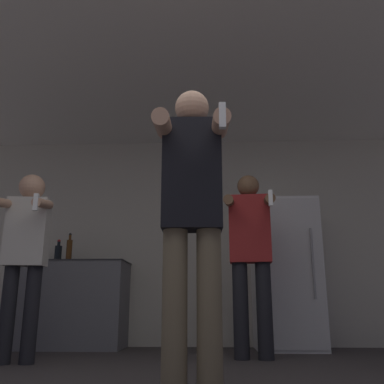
{
  "coord_description": "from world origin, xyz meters",
  "views": [
    {
      "loc": [
        0.23,
        -1.88,
        0.46
      ],
      "look_at": [
        0.13,
        0.52,
        1.1
      ],
      "focal_mm": 40.0,
      "sensor_mm": 36.0,
      "label": 1
    }
  ],
  "objects_px": {
    "bottle_green_wine": "(69,250)",
    "person_man_side": "(26,247)",
    "bottle_clear_vodka": "(33,251)",
    "bottle_dark_rum": "(58,253)",
    "refrigerator": "(285,274)",
    "person_spectator_back": "(250,250)",
    "person_woman_foreground": "(192,210)"
  },
  "relations": [
    {
      "from": "bottle_green_wine",
      "to": "person_man_side",
      "type": "relative_size",
      "value": 0.2
    },
    {
      "from": "bottle_clear_vodka",
      "to": "bottle_dark_rum",
      "type": "distance_m",
      "value": 0.3
    },
    {
      "from": "refrigerator",
      "to": "bottle_clear_vodka",
      "type": "xyz_separation_m",
      "value": [
        -2.91,
        0.0,
        0.26
      ]
    },
    {
      "from": "bottle_dark_rum",
      "to": "person_man_side",
      "type": "relative_size",
      "value": 0.16
    },
    {
      "from": "refrigerator",
      "to": "bottle_clear_vodka",
      "type": "height_order",
      "value": "refrigerator"
    },
    {
      "from": "refrigerator",
      "to": "bottle_dark_rum",
      "type": "distance_m",
      "value": 2.62
    },
    {
      "from": "bottle_dark_rum",
      "to": "person_spectator_back",
      "type": "bearing_deg",
      "value": -22.39
    },
    {
      "from": "person_spectator_back",
      "to": "bottle_green_wine",
      "type": "bearing_deg",
      "value": 156.34
    },
    {
      "from": "person_spectator_back",
      "to": "person_woman_foreground",
      "type": "bearing_deg",
      "value": -106.39
    },
    {
      "from": "refrigerator",
      "to": "person_man_side",
      "type": "distance_m",
      "value": 2.76
    },
    {
      "from": "bottle_clear_vodka",
      "to": "refrigerator",
      "type": "bearing_deg",
      "value": -0.07
    },
    {
      "from": "bottle_green_wine",
      "to": "person_spectator_back",
      "type": "height_order",
      "value": "person_spectator_back"
    },
    {
      "from": "bottle_clear_vodka",
      "to": "person_man_side",
      "type": "bearing_deg",
      "value": -69.8
    },
    {
      "from": "person_woman_foreground",
      "to": "bottle_dark_rum",
      "type": "bearing_deg",
      "value": 123.43
    },
    {
      "from": "person_woman_foreground",
      "to": "person_spectator_back",
      "type": "height_order",
      "value": "person_woman_foreground"
    },
    {
      "from": "person_woman_foreground",
      "to": "refrigerator",
      "type": "bearing_deg",
      "value": 69.42
    },
    {
      "from": "person_woman_foreground",
      "to": "bottle_green_wine",
      "type": "bearing_deg",
      "value": 121.36
    },
    {
      "from": "person_man_side",
      "to": "person_spectator_back",
      "type": "xyz_separation_m",
      "value": [
        1.98,
        0.38,
        0.02
      ]
    },
    {
      "from": "bottle_green_wine",
      "to": "bottle_clear_vodka",
      "type": "relative_size",
      "value": 1.17
    },
    {
      "from": "bottle_green_wine",
      "to": "person_woman_foreground",
      "type": "distance_m",
      "value": 2.96
    },
    {
      "from": "bottle_clear_vodka",
      "to": "person_woman_foreground",
      "type": "xyz_separation_m",
      "value": [
        1.97,
        -2.52,
        -0.09
      ]
    },
    {
      "from": "refrigerator",
      "to": "bottle_dark_rum",
      "type": "relative_size",
      "value": 6.35
    },
    {
      "from": "bottle_green_wine",
      "to": "person_spectator_back",
      "type": "relative_size",
      "value": 0.19
    },
    {
      "from": "bottle_green_wine",
      "to": "bottle_clear_vodka",
      "type": "distance_m",
      "value": 0.43
    },
    {
      "from": "bottle_dark_rum",
      "to": "person_spectator_back",
      "type": "xyz_separation_m",
      "value": [
        2.15,
        -0.88,
        -0.09
      ]
    },
    {
      "from": "refrigerator",
      "to": "person_spectator_back",
      "type": "height_order",
      "value": "person_spectator_back"
    },
    {
      "from": "bottle_green_wine",
      "to": "bottle_clear_vodka",
      "type": "height_order",
      "value": "bottle_green_wine"
    },
    {
      "from": "bottle_clear_vodka",
      "to": "person_woman_foreground",
      "type": "distance_m",
      "value": 3.2
    },
    {
      "from": "bottle_clear_vodka",
      "to": "person_spectator_back",
      "type": "height_order",
      "value": "person_spectator_back"
    },
    {
      "from": "bottle_clear_vodka",
      "to": "bottle_green_wine",
      "type": "bearing_deg",
      "value": -0.0
    },
    {
      "from": "bottle_green_wine",
      "to": "person_woman_foreground",
      "type": "bearing_deg",
      "value": -58.64
    },
    {
      "from": "bottle_green_wine",
      "to": "person_spectator_back",
      "type": "bearing_deg",
      "value": -23.66
    }
  ]
}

